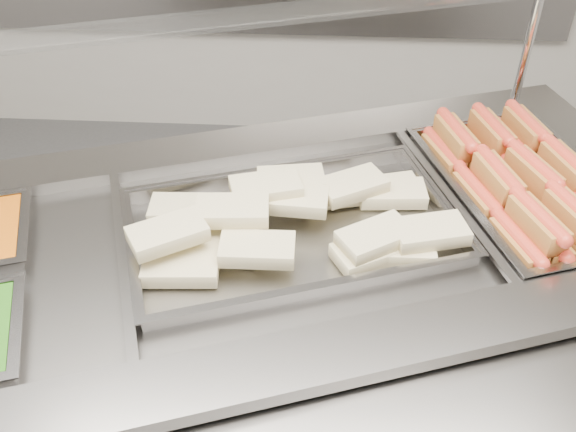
# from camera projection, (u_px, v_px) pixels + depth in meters

# --- Properties ---
(steam_counter) EXTENTS (2.28, 1.54, 1.00)m
(steam_counter) POSITION_uv_depth(u_px,v_px,m) (269.00, 362.00, 1.83)
(steam_counter) COLOR slate
(steam_counter) RESTS_ON ground
(sneeze_guard) EXTENTS (1.84, 0.89, 0.49)m
(sneeze_guard) POSITION_uv_depth(u_px,v_px,m) (236.00, 24.00, 1.44)
(sneeze_guard) COLOR silver
(sneeze_guard) RESTS_ON steam_counter
(pan_hotdogs) EXTENTS (0.55, 0.70, 0.11)m
(pan_hotdogs) POSITION_uv_depth(u_px,v_px,m) (522.00, 197.00, 1.69)
(pan_hotdogs) COLOR gray
(pan_hotdogs) RESTS_ON steam_counter
(pan_wraps) EXTENTS (0.86, 0.66, 0.08)m
(pan_wraps) POSITION_uv_depth(u_px,v_px,m) (292.00, 233.00, 1.55)
(pan_wraps) COLOR gray
(pan_wraps) RESTS_ON steam_counter
(hotdogs_in_buns) EXTENTS (0.50, 0.62, 0.13)m
(hotdogs_in_buns) POSITION_uv_depth(u_px,v_px,m) (527.00, 182.00, 1.64)
(hotdogs_in_buns) COLOR #9A5320
(hotdogs_in_buns) RESTS_ON pan_hotdogs
(tortilla_wraps) EXTENTS (0.78, 0.44, 0.10)m
(tortilla_wraps) POSITION_uv_depth(u_px,v_px,m) (304.00, 217.00, 1.52)
(tortilla_wraps) COLOR #CFBA8B
(tortilla_wraps) RESTS_ON pan_wraps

